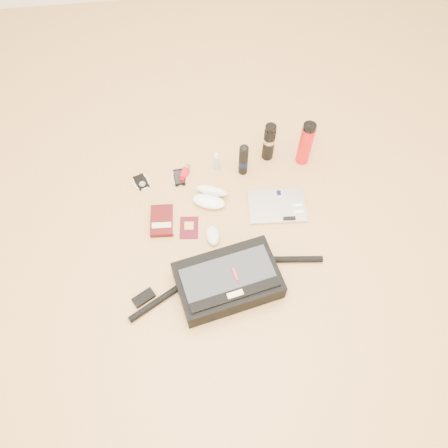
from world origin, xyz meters
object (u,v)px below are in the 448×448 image
object	(u,v)px
book	(162,221)
thermos_black	(269,142)
thermos_red	(306,144)
messenger_bag	(227,281)
laptop	(277,206)

from	to	relation	value
book	thermos_black	distance (m)	0.70
thermos_black	thermos_red	distance (m)	0.19
book	thermos_black	world-z (taller)	thermos_black
thermos_black	book	bearing A→B (deg)	-149.59
messenger_bag	laptop	distance (m)	0.50
thermos_black	thermos_red	size ratio (longest dim) A/B	0.87
messenger_bag	thermos_black	world-z (taller)	thermos_black
laptop	book	xyz separation A→B (m)	(-0.59, -0.02, 0.01)
laptop	thermos_black	world-z (taller)	thermos_black
messenger_bag	book	world-z (taller)	messenger_bag
messenger_bag	thermos_red	xyz separation A→B (m)	(0.50, 0.68, 0.08)
book	thermos_black	bearing A→B (deg)	34.36
thermos_black	thermos_red	bearing A→B (deg)	-14.40
messenger_bag	thermos_red	world-z (taller)	thermos_red
thermos_red	laptop	bearing A→B (deg)	-123.80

